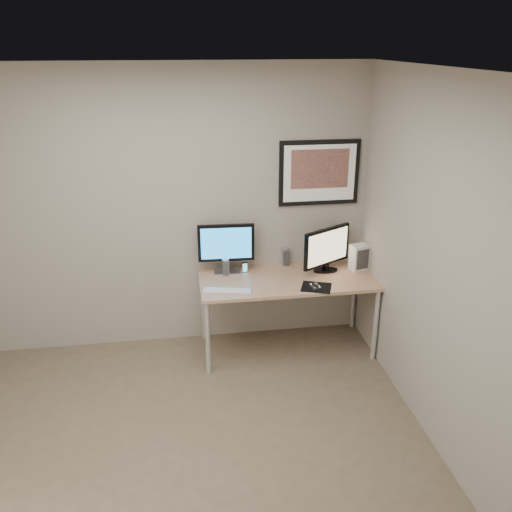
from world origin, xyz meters
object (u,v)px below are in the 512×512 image
at_px(framed_art, 319,173).
at_px(monitor_large, 226,246).
at_px(monitor_tv, 327,249).
at_px(speaker_left, 226,267).
at_px(phone_dock, 245,268).
at_px(speaker_right, 285,257).
at_px(desk, 287,285).
at_px(keyboard, 227,291).
at_px(fan_unit, 359,257).

height_order(framed_art, monitor_large, framed_art).
xyz_separation_m(framed_art, monitor_tv, (0.04, -0.22, -0.66)).
relative_size(monitor_large, speaker_left, 3.21).
distance_m(monitor_tv, phone_dock, 0.78).
distance_m(framed_art, speaker_right, 0.86).
bearing_deg(monitor_large, desk, -20.07).
distance_m(monitor_large, phone_dock, 0.27).
bearing_deg(desk, monitor_large, 157.37).
bearing_deg(keyboard, desk, 29.87).
height_order(monitor_tv, speaker_left, monitor_tv).
height_order(desk, fan_unit, fan_unit).
distance_m(monitor_large, fan_unit, 1.25).
bearing_deg(phone_dock, monitor_large, 149.12).
bearing_deg(phone_dock, desk, -33.97).
bearing_deg(speaker_right, speaker_left, -167.02).
bearing_deg(monitor_large, framed_art, 9.70).
xyz_separation_m(framed_art, keyboard, (-0.92, -0.52, -0.88)).
distance_m(speaker_right, keyboard, 0.79).
bearing_deg(keyboard, monitor_tv, 28.65).
bearing_deg(speaker_right, fan_unit, -17.87).
distance_m(framed_art, fan_unit, 0.88).
relative_size(monitor_tv, keyboard, 1.17).
bearing_deg(speaker_left, keyboard, -81.39).
xyz_separation_m(framed_art, fan_unit, (0.36, -0.22, -0.77)).
height_order(monitor_large, fan_unit, monitor_large).
height_order(monitor_large, speaker_left, monitor_large).
xyz_separation_m(monitor_large, fan_unit, (1.24, -0.11, -0.14)).
xyz_separation_m(speaker_left, keyboard, (-0.02, -0.34, -0.07)).
bearing_deg(desk, monitor_tv, 15.30).
bearing_deg(phone_dock, speaker_left, 171.66).
relative_size(phone_dock, keyboard, 0.28).
xyz_separation_m(desk, keyboard, (-0.57, -0.19, 0.07)).
relative_size(desk, monitor_large, 3.08).
xyz_separation_m(desk, speaker_right, (0.04, 0.30, 0.15)).
bearing_deg(monitor_large, monitor_tv, -4.53).
relative_size(desk, phone_dock, 13.68).
relative_size(framed_art, fan_unit, 3.06).
xyz_separation_m(framed_art, monitor_large, (-0.88, -0.11, -0.63)).
xyz_separation_m(speaker_left, phone_dock, (0.18, 0.01, -0.02)).
relative_size(desk, keyboard, 3.82).
bearing_deg(speaker_right, phone_dock, -162.01).
height_order(phone_dock, fan_unit, fan_unit).
relative_size(monitor_tv, phone_dock, 4.19).
relative_size(monitor_large, keyboard, 1.24).
bearing_deg(phone_dock, framed_art, 2.97).
relative_size(desk, fan_unit, 6.54).
height_order(desk, keyboard, keyboard).
xyz_separation_m(framed_art, speaker_right, (-0.31, -0.03, -0.80)).
bearing_deg(desk, keyboard, -161.66).
bearing_deg(keyboard, fan_unit, 24.54).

